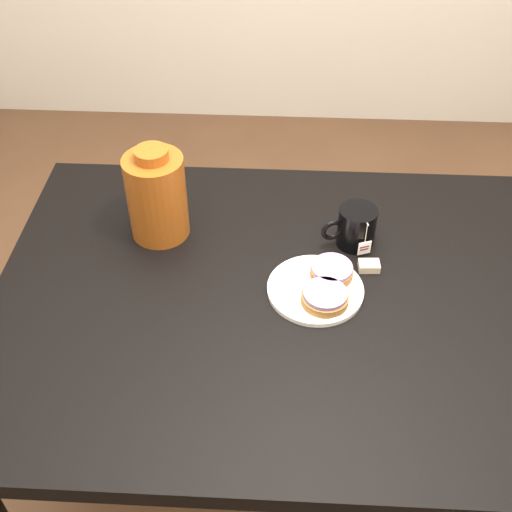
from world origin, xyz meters
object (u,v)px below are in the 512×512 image
plate (315,289)px  bagel_back (332,271)px  bagel_front (325,297)px  table (324,322)px  bagel_package (157,196)px  teabag_pouch (369,266)px  mug (356,227)px

plate → bagel_back: bagel_back is taller
bagel_front → table: bearing=75.6°
table → bagel_package: bagel_package is taller
bagel_back → teabag_pouch: (0.08, 0.04, -0.02)m
table → teabag_pouch: size_ratio=31.11×
table → bagel_package: (-0.38, 0.19, 0.19)m
bagel_front → mug: bearing=69.9°
bagel_front → mug: (0.07, 0.20, 0.02)m
table → mug: 0.22m
teabag_pouch → bagel_package: size_ratio=0.20×
bagel_back → table: bearing=-101.0°
table → bagel_front: 0.11m
teabag_pouch → bagel_front: bearing=-131.6°
table → mug: (0.07, 0.17, 0.13)m
mug → bagel_package: (-0.44, 0.02, 0.06)m
plate → teabag_pouch: 0.14m
bagel_back → teabag_pouch: 0.09m
mug → bagel_back: bearing=-134.9°
teabag_pouch → bagel_package: bearing=167.7°
plate → bagel_front: size_ratio=1.54×
table → bagel_back: 0.12m
teabag_pouch → bagel_back: bearing=-156.8°
mug → bagel_package: 0.45m
bagel_back → bagel_package: (-0.39, 0.14, 0.08)m
plate → teabag_pouch: (0.12, 0.07, 0.00)m
plate → teabag_pouch: bearing=32.3°
table → plate: bearing=154.0°
bagel_back → teabag_pouch: size_ratio=2.66×
bagel_back → teabag_pouch: bearing=23.2°
table → mug: mug is taller
bagel_back → mug: 0.13m
teabag_pouch → bagel_package: bagel_package is taller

